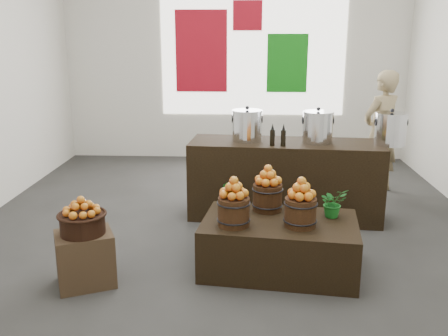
{
  "coord_description": "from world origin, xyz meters",
  "views": [
    {
      "loc": [
        0.22,
        -5.43,
        2.19
      ],
      "look_at": [
        -0.02,
        -0.4,
        0.84
      ],
      "focal_mm": 40.0,
      "sensor_mm": 36.0,
      "label": 1
    }
  ],
  "objects_px": {
    "crate": "(85,259)",
    "display_table": "(279,245)",
    "counter": "(285,179)",
    "stock_pot_left": "(247,126)",
    "stock_pot_right": "(391,130)",
    "shopper": "(381,132)",
    "wicker_basket": "(83,224)",
    "stock_pot_center": "(318,128)"
  },
  "relations": [
    {
      "from": "wicker_basket",
      "to": "shopper",
      "type": "relative_size",
      "value": 0.23
    },
    {
      "from": "wicker_basket",
      "to": "stock_pot_left",
      "type": "relative_size",
      "value": 1.1
    },
    {
      "from": "stock_pot_left",
      "to": "shopper",
      "type": "distance_m",
      "value": 2.16
    },
    {
      "from": "shopper",
      "to": "crate",
      "type": "bearing_deg",
      "value": 7.7
    },
    {
      "from": "stock_pot_center",
      "to": "stock_pot_right",
      "type": "height_order",
      "value": "same"
    },
    {
      "from": "display_table",
      "to": "stock_pot_right",
      "type": "xyz_separation_m",
      "value": [
        1.35,
        1.37,
        0.87
      ]
    },
    {
      "from": "counter",
      "to": "shopper",
      "type": "xyz_separation_m",
      "value": [
        1.4,
        1.09,
        0.39
      ]
    },
    {
      "from": "wicker_basket",
      "to": "stock_pot_left",
      "type": "xyz_separation_m",
      "value": [
        1.43,
        1.89,
        0.54
      ]
    },
    {
      "from": "counter",
      "to": "stock_pot_center",
      "type": "bearing_deg",
      "value": 0.0
    },
    {
      "from": "wicker_basket",
      "to": "counter",
      "type": "relative_size",
      "value": 0.17
    },
    {
      "from": "stock_pot_left",
      "to": "display_table",
      "type": "bearing_deg",
      "value": -78.06
    },
    {
      "from": "stock_pot_center",
      "to": "shopper",
      "type": "relative_size",
      "value": 0.21
    },
    {
      "from": "counter",
      "to": "stock_pot_right",
      "type": "relative_size",
      "value": 6.47
    },
    {
      "from": "shopper",
      "to": "counter",
      "type": "bearing_deg",
      "value": 3.94
    },
    {
      "from": "crate",
      "to": "display_table",
      "type": "relative_size",
      "value": 0.34
    },
    {
      "from": "counter",
      "to": "stock_pot_center",
      "type": "relative_size",
      "value": 6.47
    },
    {
      "from": "crate",
      "to": "stock_pot_left",
      "type": "relative_size",
      "value": 1.38
    },
    {
      "from": "stock_pot_right",
      "to": "shopper",
      "type": "bearing_deg",
      "value": 80.15
    },
    {
      "from": "display_table",
      "to": "wicker_basket",
      "type": "bearing_deg",
      "value": -160.67
    },
    {
      "from": "counter",
      "to": "stock_pot_right",
      "type": "height_order",
      "value": "stock_pot_right"
    },
    {
      "from": "crate",
      "to": "shopper",
      "type": "height_order",
      "value": "shopper"
    },
    {
      "from": "display_table",
      "to": "crate",
      "type": "bearing_deg",
      "value": -160.67
    },
    {
      "from": "stock_pot_right",
      "to": "shopper",
      "type": "height_order",
      "value": "shopper"
    },
    {
      "from": "wicker_basket",
      "to": "stock_pot_right",
      "type": "xyz_separation_m",
      "value": [
        3.1,
        1.75,
        0.54
      ]
    },
    {
      "from": "stock_pot_right",
      "to": "shopper",
      "type": "xyz_separation_m",
      "value": [
        0.21,
        1.19,
        -0.26
      ]
    },
    {
      "from": "counter",
      "to": "shopper",
      "type": "bearing_deg",
      "value": 42.61
    },
    {
      "from": "wicker_basket",
      "to": "stock_pot_right",
      "type": "distance_m",
      "value": 3.6
    },
    {
      "from": "counter",
      "to": "stock_pot_left",
      "type": "bearing_deg",
      "value": -180.0
    },
    {
      "from": "display_table",
      "to": "counter",
      "type": "relative_size",
      "value": 0.63
    },
    {
      "from": "display_table",
      "to": "shopper",
      "type": "height_order",
      "value": "shopper"
    },
    {
      "from": "stock_pot_center",
      "to": "stock_pot_right",
      "type": "xyz_separation_m",
      "value": [
        0.83,
        -0.07,
        0.0
      ]
    },
    {
      "from": "wicker_basket",
      "to": "stock_pot_right",
      "type": "relative_size",
      "value": 1.1
    },
    {
      "from": "counter",
      "to": "stock_pot_center",
      "type": "xyz_separation_m",
      "value": [
        0.36,
        -0.03,
        0.65
      ]
    },
    {
      "from": "wicker_basket",
      "to": "display_table",
      "type": "xyz_separation_m",
      "value": [
        1.75,
        0.38,
        -0.33
      ]
    },
    {
      "from": "crate",
      "to": "counter",
      "type": "distance_m",
      "value": 2.66
    },
    {
      "from": "crate",
      "to": "display_table",
      "type": "height_order",
      "value": "display_table"
    },
    {
      "from": "display_table",
      "to": "stock_pot_center",
      "type": "height_order",
      "value": "stock_pot_center"
    },
    {
      "from": "wicker_basket",
      "to": "shopper",
      "type": "distance_m",
      "value": 4.44
    },
    {
      "from": "wicker_basket",
      "to": "display_table",
      "type": "bearing_deg",
      "value": 12.12
    },
    {
      "from": "wicker_basket",
      "to": "stock_pot_center",
      "type": "bearing_deg",
      "value": 38.72
    },
    {
      "from": "counter",
      "to": "shopper",
      "type": "height_order",
      "value": "shopper"
    },
    {
      "from": "crate",
      "to": "stock_pot_right",
      "type": "bearing_deg",
      "value": 29.43
    }
  ]
}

